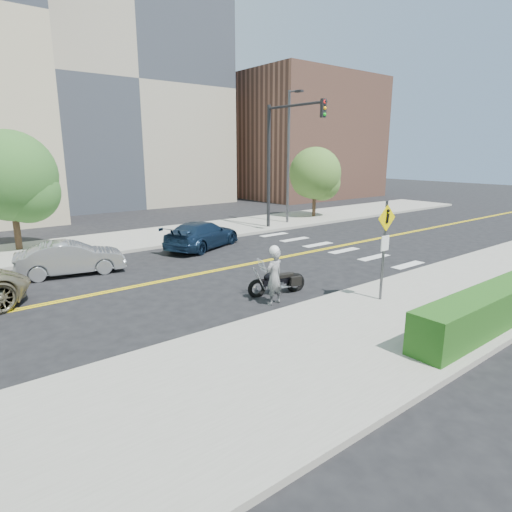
{
  "coord_description": "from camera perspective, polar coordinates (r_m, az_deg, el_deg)",
  "views": [
    {
      "loc": [
        -6.43,
        -13.68,
        4.51
      ],
      "look_at": [
        2.0,
        -2.96,
        1.2
      ],
      "focal_mm": 30.0,
      "sensor_mm": 36.0,
      "label": 1
    }
  ],
  "objects": [
    {
      "name": "lamp_post",
      "position": [
        27.33,
        4.32,
        12.84
      ],
      "size": [
        0.16,
        0.16,
        8.0
      ],
      "primitive_type": "cylinder",
      "color": "#4C4C51",
      "rests_on": "sidewalk_far"
    },
    {
      "name": "traffic_light",
      "position": [
        24.94,
        3.12,
        13.99
      ],
      "size": [
        0.28,
        4.5,
        7.0
      ],
      "color": "black",
      "rests_on": "sidewalk_far"
    },
    {
      "name": "sidewalk_far",
      "position": [
        22.57,
        -20.87,
        1.4
      ],
      "size": [
        60.0,
        5.0,
        0.15
      ],
      "primitive_type": "cube",
      "color": "#9E9B91",
      "rests_on": "ground_plane"
    },
    {
      "name": "parked_car_blue",
      "position": [
        20.76,
        -7.17,
        2.83
      ],
      "size": [
        4.87,
        3.53,
        1.31
      ],
      "primitive_type": "imported",
      "rotation": [
        0.0,
        0.0,
        1.99
      ],
      "color": "#172B45",
      "rests_on": "ground"
    },
    {
      "name": "motorcycle",
      "position": [
        13.92,
        2.85,
        -2.65
      ],
      "size": [
        2.09,
        1.03,
        1.22
      ],
      "primitive_type": null,
      "rotation": [
        0.0,
        0.0,
        -0.22
      ],
      "color": "black",
      "rests_on": "ground"
    },
    {
      "name": "tree_far_a",
      "position": [
        22.26,
        -29.99,
        9.23
      ],
      "size": [
        4.04,
        4.04,
        5.52
      ],
      "rotation": [
        0.0,
        0.0,
        -0.39
      ],
      "color": "#382619",
      "rests_on": "ground"
    },
    {
      "name": "building_mid",
      "position": [
        42.58,
        -19.3,
        20.33
      ],
      "size": [
        18.0,
        14.0,
        20.0
      ],
      "primitive_type": "cube",
      "color": "#A39984",
      "rests_on": "ground_plane"
    },
    {
      "name": "sidewalk_near",
      "position": [
        9.96,
        7.32,
        -12.91
      ],
      "size": [
        60.0,
        5.0,
        0.15
      ],
      "primitive_type": "cube",
      "color": "#9E9B91",
      "rests_on": "ground_plane"
    },
    {
      "name": "motorcyclist",
      "position": [
        12.88,
        2.43,
        -2.58
      ],
      "size": [
        0.68,
        0.49,
        1.83
      ],
      "rotation": [
        0.0,
        0.0,
        3.27
      ],
      "color": "#A9A8AD",
      "rests_on": "ground"
    },
    {
      "name": "pedestrian_sign",
      "position": [
        13.18,
        16.77,
        1.91
      ],
      "size": [
        0.78,
        0.08,
        3.0
      ],
      "color": "#4C4C51",
      "rests_on": "sidewalk_near"
    },
    {
      "name": "tree_far_b",
      "position": [
        30.19,
        7.88,
        10.87
      ],
      "size": [
        3.54,
        3.54,
        4.9
      ],
      "rotation": [
        0.0,
        0.0,
        -0.06
      ],
      "color": "#382619",
      "rests_on": "ground"
    },
    {
      "name": "ground_plane",
      "position": [
        15.77,
        -12.48,
        -3.3
      ],
      "size": [
        120.0,
        120.0,
        0.0
      ],
      "primitive_type": "plane",
      "color": "black",
      "rests_on": "ground"
    },
    {
      "name": "parked_car_silver",
      "position": [
        17.57,
        -23.46,
        -0.25
      ],
      "size": [
        4.04,
        2.08,
        1.27
      ],
      "primitive_type": "imported",
      "rotation": [
        0.0,
        0.0,
        1.37
      ],
      "color": "#929498",
      "rests_on": "ground"
    },
    {
      "name": "building_right",
      "position": [
        46.78,
        5.93,
        15.39
      ],
      "size": [
        14.0,
        12.0,
        12.0
      ],
      "primitive_type": "cube",
      "color": "#8C5947",
      "rests_on": "ground_plane"
    }
  ]
}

